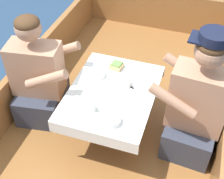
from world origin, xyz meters
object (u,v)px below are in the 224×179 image
object	(u,v)px
person_port	(39,79)
sandwich	(117,66)
person_starboard	(196,107)
coffee_cup_port	(126,83)
coffee_cup_starboard	(91,107)

from	to	relation	value
person_port	sandwich	size ratio (longest dim) A/B	8.68
person_starboard	coffee_cup_port	bearing A→B (deg)	-2.71
sandwich	coffee_cup_port	size ratio (longest dim) A/B	1.06
sandwich	coffee_cup_port	bearing A→B (deg)	-52.85
person_starboard	coffee_cup_starboard	size ratio (longest dim) A/B	10.15
person_port	sandwich	bearing A→B (deg)	17.22
person_starboard	sandwich	bearing A→B (deg)	-15.57
sandwich	coffee_cup_starboard	distance (m)	0.50
person_starboard	coffee_cup_starboard	world-z (taller)	person_starboard
person_port	sandwich	xyz separation A→B (m)	(0.57, 0.27, 0.08)
person_port	coffee_cup_port	xyz separation A→B (m)	(0.70, 0.10, 0.07)
sandwich	coffee_cup_starboard	xyz separation A→B (m)	(-0.03, -0.50, -0.00)
sandwich	coffee_cup_starboard	world-z (taller)	sandwich
sandwich	person_starboard	bearing A→B (deg)	-20.06
person_port	person_starboard	world-z (taller)	person_starboard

